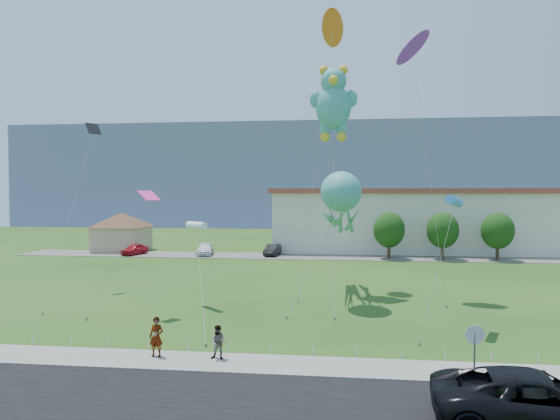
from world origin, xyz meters
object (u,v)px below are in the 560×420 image
Objects in this scene: parked_car_red at (134,249)px; teddy_bear_kite at (333,101)px; pedestrian_left at (156,337)px; pavilion at (122,228)px; pedestrian_right at (219,342)px; parked_car_white at (205,250)px; parked_car_black at (273,250)px; stop_sign at (475,340)px; suv at (538,402)px; octopus_kite at (341,204)px; warehouse at (505,220)px.

teddy_bear_kite reaches higher than parked_car_red.
pedestrian_left reaches higher than parked_car_red.
pedestrian_right is at bearing -60.60° from pavilion.
parked_car_white is at bearing 110.06° from pedestrian_right.
pedestrian_right is 0.38× the size of parked_car_black.
teddy_bear_kite is (24.43, -19.81, 13.94)m from parked_car_red.
parked_car_white is at bearing 118.79° from stop_sign.
teddy_bear_kite is (-5.74, 18.53, 12.80)m from stop_sign.
pavilion reaches higher than pedestrian_left.
suv is 3.62× the size of pedestrian_left.
octopus_kite reaches higher than parked_car_black.
pedestrian_right is at bearing -112.62° from octopus_kite.
parked_car_red is at bearing -49.35° from pavilion.
parked_car_white is (-21.48, 39.09, -1.16)m from stop_sign.
warehouse is at bearing 53.15° from teddy_bear_kite.
suv is 12.94m from pedestrian_right.
stop_sign is 3.85m from suv.
pedestrian_right is 37.78m from parked_car_black.
teddy_bear_kite is (27.76, -23.68, 11.64)m from pavilion.
stop_sign is 13.82m from pedestrian_left.
parked_car_white is at bearing -166.51° from warehouse.
parked_car_black is (-13.20, 39.49, -1.14)m from stop_sign.
parked_car_white is (8.69, 0.76, -0.02)m from parked_car_red.
parked_car_red is at bearing 122.00° from pedestrian_right.
stop_sign is 48.80m from parked_car_red.
warehouse is at bearing 29.03° from parked_car_red.
parked_car_red is at bearing 140.97° from teddy_bear_kite.
parked_car_black is at bearing 108.48° from stop_sign.
parked_car_black is (-29.70, -8.72, -3.40)m from warehouse.
stop_sign reaches higher than parked_car_red.
warehouse reaches higher than pedestrian_left.
pedestrian_left is at bearing 74.69° from suv.
octopus_kite reaches higher than pedestrian_left.
pavilion is at bearing 139.53° from teddy_bear_kite.
pavilion is at bearing 41.92° from suv.
octopus_kite is (8.04, -24.33, 6.17)m from parked_car_black.
pavilion is 20.61m from parked_car_black.
parked_car_black is (-14.23, 43.09, -0.25)m from suv.
pedestrian_right is at bearing 5.07° from pedestrian_left.
suv is 45.38m from parked_car_black.
teddy_bear_kite is at bearing 99.84° from octopus_kite.
teddy_bear_kite reaches higher than parked_car_black.
pedestrian_left is at bearing -122.54° from octopus_kite.
parked_car_white is 29.42m from teddy_bear_kite.
stop_sign is 1.62× the size of pedestrian_right.
parked_car_red is (-19.45, 36.55, -0.14)m from pedestrian_right.
octopus_kite is (28.34, -27.04, 3.87)m from pavilion.
pavilion is 50.37m from warehouse.
pedestrian_left is 0.11× the size of teddy_bear_kite.
pavilion is 2.34× the size of parked_car_red.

